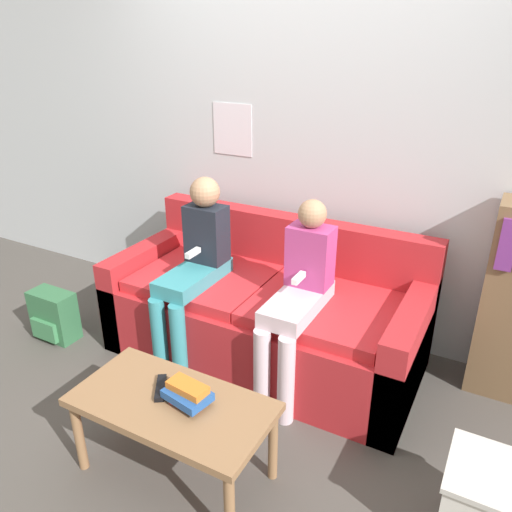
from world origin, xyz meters
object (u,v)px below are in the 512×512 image
person_left (195,262)px  storage_box (487,509)px  couch (266,314)px  person_right (298,293)px  tv_remote (161,388)px  backpack (54,316)px  coffee_table (172,410)px

person_left → storage_box: (1.74, -0.55, -0.45)m
couch → person_right: 0.49m
couch → storage_box: 1.56m
person_right → storage_box: size_ratio=2.88×
tv_remote → storage_box: 1.42m
storage_box → backpack: bearing=174.8°
storage_box → person_left: bearing=162.4°
backpack → person_right: bearing=10.3°
couch → tv_remote: size_ratio=11.49×
tv_remote → backpack: 1.43m
couch → tv_remote: (-0.02, -1.01, 0.13)m
coffee_table → person_left: size_ratio=0.79×
tv_remote → backpack: size_ratio=0.49×
coffee_table → person_right: bearing=74.8°
coffee_table → backpack: (-1.41, 0.54, -0.20)m
storage_box → backpack: (-2.70, 0.25, -0.03)m
storage_box → coffee_table: bearing=-167.3°
couch → tv_remote: 1.01m
couch → storage_box: couch is taller
coffee_table → backpack: size_ratio=2.65×
couch → person_left: person_left is taller
coffee_table → storage_box: bearing=12.7°
couch → coffee_table: 1.05m
person_right → tv_remote: bearing=-111.6°
couch → backpack: 1.43m
couch → coffee_table: size_ratio=2.12×
person_right → backpack: size_ratio=3.26×
tv_remote → person_right: bearing=35.5°
couch → person_left: (-0.38, -0.20, 0.35)m
storage_box → tv_remote: bearing=-169.6°
person_left → person_right: person_left is taller
coffee_table → storage_box: coffee_table is taller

